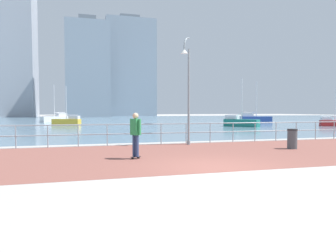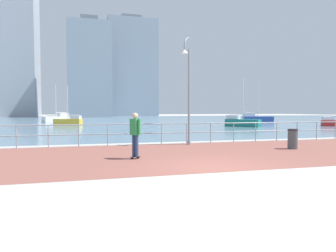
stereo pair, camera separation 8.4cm
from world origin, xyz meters
name	(u,v)px [view 1 (the left image)]	position (x,y,z in m)	size (l,w,h in m)	color
ground	(110,122)	(0.00, 40.00, 0.00)	(220.00, 220.00, 0.00)	#ADAAA5
brick_paving	(184,154)	(0.00, 3.13, 0.00)	(28.00, 7.64, 0.01)	brown
harbor_water	(105,120)	(0.00, 51.95, 0.00)	(180.00, 88.00, 0.00)	slate
waterfront_railing	(161,130)	(0.00, 6.95, 0.76)	(25.25, 0.06, 1.10)	#8C99A3
lamppost	(187,86)	(1.22, 6.23, 3.06)	(0.65, 0.67, 5.53)	gray
skateboarder	(136,131)	(-2.11, 2.40, 1.01)	(0.40, 0.52, 1.69)	black
trash_bin	(292,139)	(5.36, 3.39, 0.47)	(0.46, 0.46, 0.93)	#474C51
sailboat_teal	(55,118)	(-8.30, 42.86, 0.57)	(4.22, 3.47, 5.94)	white
sailboat_gray	(255,119)	(20.72, 31.53, 0.59)	(4.60, 2.47, 6.17)	#284799
sailboat_ivory	(334,123)	(23.94, 20.07, 0.42)	(3.24, 2.20, 4.39)	#B21E1E
sailboat_navy	(240,122)	(13.05, 22.13, 0.52)	(3.33, 3.77, 5.43)	#197266
sailboat_red	(67,121)	(-5.92, 31.85, 0.47)	(3.63, 2.36, 4.89)	gold
tower_steel	(88,70)	(-2.58, 82.65, 13.54)	(12.05, 10.89, 28.73)	#8493A3
tower_beige	(12,51)	(-24.72, 94.27, 20.09)	(13.17, 12.65, 41.84)	#A3A8B2
tower_slate	(129,69)	(12.25, 101.75, 17.03)	(17.29, 13.42, 35.72)	#8493A3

